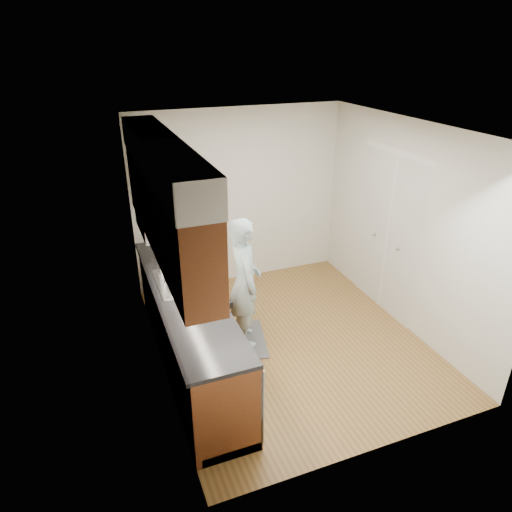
{
  "coord_description": "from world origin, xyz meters",
  "views": [
    {
      "loc": [
        -2.0,
        -4.08,
        3.29
      ],
      "look_at": [
        -0.33,
        0.25,
        1.07
      ],
      "focal_mm": 32.0,
      "sensor_mm": 36.0,
      "label": 1
    }
  ],
  "objects": [
    {
      "name": "wall_back",
      "position": [
        0.0,
        1.75,
        1.25
      ],
      "size": [
        3.0,
        0.02,
        2.5
      ],
      "primitive_type": "cube",
      "color": "silver",
      "rests_on": "floor"
    },
    {
      "name": "ceiling",
      "position": [
        0.0,
        0.0,
        2.5
      ],
      "size": [
        3.5,
        3.5,
        0.0
      ],
      "primitive_type": "plane",
      "rotation": [
        3.14,
        0.0,
        0.0
      ],
      "color": "white",
      "rests_on": "wall_left"
    },
    {
      "name": "floor",
      "position": [
        0.0,
        0.0,
        0.0
      ],
      "size": [
        3.5,
        3.5,
        0.0
      ],
      "primitive_type": "plane",
      "color": "olive",
      "rests_on": "ground"
    },
    {
      "name": "wall_left",
      "position": [
        -1.5,
        0.0,
        1.25
      ],
      "size": [
        0.02,
        3.5,
        2.5
      ],
      "primitive_type": "cube",
      "color": "silver",
      "rests_on": "floor"
    },
    {
      "name": "person",
      "position": [
        -0.49,
        0.19,
        0.9
      ],
      "size": [
        0.48,
        0.67,
        1.76
      ],
      "primitive_type": "imported",
      "rotation": [
        0.0,
        0.0,
        1.46
      ],
      "color": "#96B2B7",
      "rests_on": "floor_mat"
    },
    {
      "name": "upper_cabinets",
      "position": [
        -1.33,
        0.05,
        1.95
      ],
      "size": [
        0.47,
        2.8,
        1.21
      ],
      "color": "brown",
      "rests_on": "wall_left"
    },
    {
      "name": "counter",
      "position": [
        -1.2,
        -0.0,
        0.49
      ],
      "size": [
        0.64,
        2.8,
        1.3
      ],
      "color": "brown",
      "rests_on": "floor"
    },
    {
      "name": "soap_bottle_b",
      "position": [
        -1.05,
        0.85,
        1.04
      ],
      "size": [
        0.11,
        0.11,
        0.19
      ],
      "primitive_type": "imported",
      "rotation": [
        0.0,
        0.0,
        -0.35
      ],
      "color": "white",
      "rests_on": "counter"
    },
    {
      "name": "closet_door",
      "position": [
        1.49,
        0.3,
        1.02
      ],
      "size": [
        0.02,
        1.22,
        2.05
      ],
      "primitive_type": "cube",
      "color": "white",
      "rests_on": "wall_right"
    },
    {
      "name": "wall_right",
      "position": [
        1.5,
        0.0,
        1.25
      ],
      "size": [
        0.02,
        3.5,
        2.5
      ],
      "primitive_type": "cube",
      "color": "silver",
      "rests_on": "floor"
    },
    {
      "name": "soda_can",
      "position": [
        -1.0,
        0.6,
        1.0
      ],
      "size": [
        0.09,
        0.09,
        0.13
      ],
      "primitive_type": "cylinder",
      "rotation": [
        0.0,
        0.0,
        0.43
      ],
      "color": "maroon",
      "rests_on": "counter"
    },
    {
      "name": "soap_bottle_a",
      "position": [
        -1.15,
        0.71,
        1.09
      ],
      "size": [
        0.15,
        0.15,
        0.29
      ],
      "primitive_type": "imported",
      "rotation": [
        0.0,
        0.0,
        0.48
      ],
      "color": "white",
      "rests_on": "counter"
    },
    {
      "name": "dish_rack",
      "position": [
        -1.08,
        -0.37,
        0.97
      ],
      "size": [
        0.44,
        0.39,
        0.06
      ],
      "primitive_type": "cube",
      "rotation": [
        0.0,
        0.0,
        0.18
      ],
      "color": "black",
      "rests_on": "counter"
    },
    {
      "name": "floor_mat",
      "position": [
        -0.49,
        0.19,
        0.01
      ],
      "size": [
        0.63,
        0.88,
        0.01
      ],
      "primitive_type": "cube",
      "rotation": [
        0.0,
        0.0,
        -0.23
      ],
      "color": "#565759",
      "rests_on": "floor"
    },
    {
      "name": "soap_bottle_c",
      "position": [
        -1.19,
        0.87,
        1.01
      ],
      "size": [
        0.15,
        0.15,
        0.15
      ],
      "primitive_type": "imported",
      "rotation": [
        0.0,
        0.0,
        0.4
      ],
      "color": "white",
      "rests_on": "counter"
    }
  ]
}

